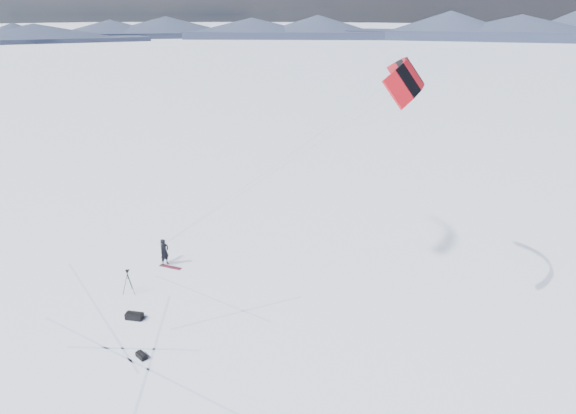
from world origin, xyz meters
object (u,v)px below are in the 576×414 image
Objects in this scene: tripod at (128,278)px; gear_bag_a at (134,316)px; gear_bag_b at (142,356)px; snowkiter at (166,264)px; snowboard at (170,267)px.

tripod is 2.80m from gear_bag_a.
gear_bag_a reaches higher than gear_bag_b.
snowboard is at bearing -101.25° from snowkiter.
snowkiter is 3.69m from tripod.
gear_bag_b is at bearing -64.53° from snowboard.
gear_bag_b is at bearing -57.49° from gear_bag_a.
gear_bag_b is (2.70, -1.83, -0.05)m from gear_bag_a.
tripod is (0.32, -3.35, 0.93)m from snowboard.
snowkiter is 2.65× the size of gear_bag_b.
snowkiter is 1.17× the size of tripod.
snowboard is 1.52× the size of gear_bag_a.
tripod reaches higher than gear_bag_a.
gear_bag_b is at bearing -38.77° from tripod.
gear_bag_a is 1.50× the size of gear_bag_b.
snowboard is 5.49m from gear_bag_a.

